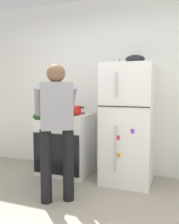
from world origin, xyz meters
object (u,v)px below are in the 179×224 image
object	(u,v)px
stove_range	(66,144)
coffee_mug	(117,61)
mixing_bowl	(135,59)
pepper_mill	(55,107)
refrigerator	(128,124)
person_cook	(56,120)
red_pot	(74,110)

from	to	relation	value
stove_range	coffee_mug	xyz separation A→B (m)	(0.80, 0.06, 1.24)
stove_range	mixing_bowl	bearing A→B (deg)	0.56
pepper_mill	refrigerator	bearing A→B (deg)	-8.92
refrigerator	mixing_bowl	bearing A→B (deg)	0.22
stove_range	person_cook	bearing A→B (deg)	-70.22
person_cook	stove_range	bearing A→B (deg)	109.78
pepper_mill	mixing_bowl	distance (m)	1.54
coffee_mug	pepper_mill	size ratio (longest dim) A/B	0.67
person_cook	red_pot	xyz separation A→B (m)	(-0.15, 0.83, 0.04)
stove_range	refrigerator	bearing A→B (deg)	0.59
refrigerator	coffee_mug	xyz separation A→B (m)	(-0.18, 0.05, 0.88)
red_pot	pepper_mill	size ratio (longest dim) A/B	1.98
refrigerator	stove_range	xyz separation A→B (m)	(-0.98, -0.01, -0.37)
stove_range	person_cook	size ratio (longest dim) A/B	0.58
pepper_mill	mixing_bowl	size ratio (longest dim) A/B	0.64
mixing_bowl	coffee_mug	bearing A→B (deg)	169.01
coffee_mug	mixing_bowl	distance (m)	0.26
person_cook	coffee_mug	xyz separation A→B (m)	(0.49, 0.93, 0.75)
red_pot	mixing_bowl	world-z (taller)	mixing_bowl
person_cook	red_pot	size ratio (longest dim) A/B	4.83
refrigerator	red_pot	xyz separation A→B (m)	(-0.82, -0.05, 0.17)
person_cook	pepper_mill	xyz separation A→B (m)	(-0.61, 1.08, 0.06)
refrigerator	red_pot	distance (m)	0.83
red_pot	mixing_bowl	distance (m)	1.15
stove_range	mixing_bowl	distance (m)	1.64
red_pot	refrigerator	bearing A→B (deg)	3.48
person_cook	red_pot	bearing A→B (deg)	100.43
stove_range	pepper_mill	xyz separation A→B (m)	(-0.30, 0.21, 0.56)
red_pot	coffee_mug	size ratio (longest dim) A/B	2.96
red_pot	pepper_mill	distance (m)	0.52
stove_range	person_cook	world-z (taller)	person_cook
refrigerator	mixing_bowl	world-z (taller)	mixing_bowl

